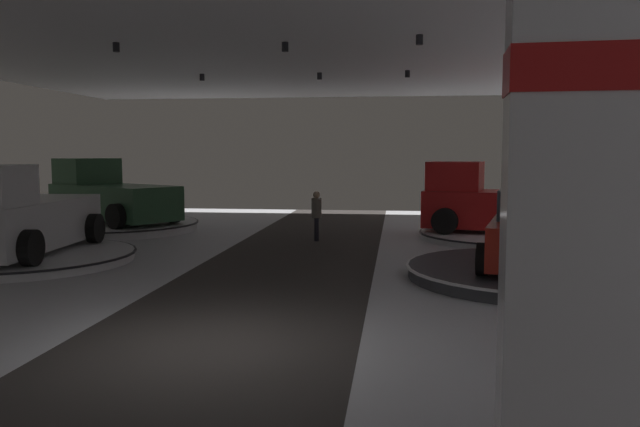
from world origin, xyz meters
The scene contains 11 objects.
ground centered at (0.00, 0.00, -0.02)m, with size 24.00×44.00×0.06m.
brand_sign_pylon centered at (4.13, -3.50, 2.14)m, with size 1.30×0.73×4.13m.
display_platform_mid_left centered at (-6.86, 6.26, 0.14)m, with size 5.68×5.68×0.25m.
pickup_truck_mid_left centered at (-6.83, 5.94, 1.18)m, with size 3.01×5.46×2.30m.
display_platform_mid_right centered at (5.76, 5.55, 0.17)m, with size 5.64×5.64×0.30m.
display_car_mid_right centered at (5.77, 5.58, 1.06)m, with size 2.94×4.49×1.71m.
display_platform_far_left centered at (-7.46, 12.94, 0.17)m, with size 5.99×5.99×0.31m.
pickup_truck_far_left centered at (-7.74, 13.11, 1.24)m, with size 5.62×4.62×2.30m.
display_platform_far_right centered at (6.30, 12.28, 0.13)m, with size 5.68×5.68×0.22m.
pickup_truck_far_right centered at (5.99, 12.35, 1.16)m, with size 5.63×3.57×2.30m.
visitor_walking_near centered at (0.17, 11.13, 0.91)m, with size 0.32×0.32×1.59m.
Camera 1 is at (2.72, -8.71, 2.82)m, focal length 35.33 mm.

